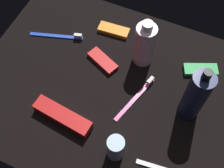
# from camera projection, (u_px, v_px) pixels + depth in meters

# --- Properties ---
(ground_plane) EXTENTS (0.84, 0.64, 0.01)m
(ground_plane) POSITION_uv_depth(u_px,v_px,m) (112.00, 90.00, 0.90)
(ground_plane) COLOR black
(lotion_bottle) EXTENTS (0.06, 0.06, 0.22)m
(lotion_bottle) POSITION_uv_depth(u_px,v_px,m) (196.00, 96.00, 0.77)
(lotion_bottle) COLOR #171E44
(lotion_bottle) RESTS_ON ground_plane
(bodywash_bottle) EXTENTS (0.06, 0.06, 0.17)m
(bodywash_bottle) POSITION_uv_depth(u_px,v_px,m) (145.00, 44.00, 0.87)
(bodywash_bottle) COLOR silver
(bodywash_bottle) RESTS_ON ground_plane
(deodorant_stick) EXTENTS (0.05, 0.05, 0.09)m
(deodorant_stick) POSITION_uv_depth(u_px,v_px,m) (116.00, 148.00, 0.75)
(deodorant_stick) COLOR silver
(deodorant_stick) RESTS_ON ground_plane
(toothbrush_blue) EXTENTS (0.18, 0.07, 0.02)m
(toothbrush_blue) POSITION_uv_depth(u_px,v_px,m) (60.00, 36.00, 0.98)
(toothbrush_blue) COLOR blue
(toothbrush_blue) RESTS_ON ground_plane
(toothbrush_pink) EXTENTS (0.06, 0.18, 0.02)m
(toothbrush_pink) POSITION_uv_depth(u_px,v_px,m) (137.00, 96.00, 0.87)
(toothbrush_pink) COLOR #E55999
(toothbrush_pink) RESTS_ON ground_plane
(toothpaste_box_red) EXTENTS (0.18, 0.06, 0.03)m
(toothpaste_box_red) POSITION_uv_depth(u_px,v_px,m) (63.00, 116.00, 0.83)
(toothpaste_box_red) COLOR red
(toothpaste_box_red) RESTS_ON ground_plane
(snack_bar_orange) EXTENTS (0.11, 0.05, 0.01)m
(snack_bar_orange) POSITION_uv_depth(u_px,v_px,m) (114.00, 30.00, 0.99)
(snack_bar_orange) COLOR orange
(snack_bar_orange) RESTS_ON ground_plane
(snack_bar_red) EXTENTS (0.11, 0.08, 0.01)m
(snack_bar_red) POSITION_uv_depth(u_px,v_px,m) (103.00, 61.00, 0.93)
(snack_bar_red) COLOR red
(snack_bar_red) RESTS_ON ground_plane
(snack_bar_green) EXTENTS (0.11, 0.08, 0.01)m
(snack_bar_green) POSITION_uv_depth(u_px,v_px,m) (200.00, 70.00, 0.91)
(snack_bar_green) COLOR green
(snack_bar_green) RESTS_ON ground_plane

